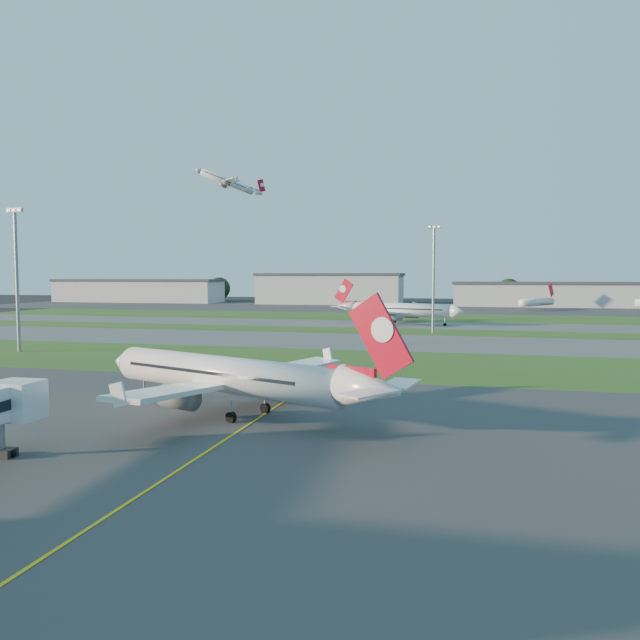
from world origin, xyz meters
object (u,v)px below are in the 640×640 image
(airliner_parked, at_px, (226,376))
(mini_jet_near, at_px, (537,302))
(light_mast_west, at_px, (17,270))
(light_mast_centre, at_px, (434,271))
(airliner_taxiing, at_px, (401,310))

(airliner_parked, bearing_deg, mini_jet_near, 98.72)
(light_mast_west, xyz_separation_m, light_mast_centre, (70.00, 56.00, 0.00))
(airliner_parked, bearing_deg, light_mast_west, 167.11)
(airliner_taxiing, distance_m, light_mast_centre, 30.12)
(airliner_parked, distance_m, light_mast_west, 69.04)
(mini_jet_near, bearing_deg, light_mast_centre, -165.78)
(airliner_taxiing, bearing_deg, light_mast_centre, 130.55)
(airliner_parked, relative_size, light_mast_centre, 1.29)
(light_mast_centre, bearing_deg, airliner_taxiing, 112.74)
(light_mast_west, bearing_deg, airliner_taxiing, 54.19)
(airliner_taxiing, distance_m, mini_jet_near, 99.40)
(light_mast_centre, bearing_deg, airliner_parked, -98.29)
(airliner_taxiing, relative_size, light_mast_centre, 1.39)
(airliner_taxiing, bearing_deg, airliner_parked, 106.43)
(airliner_taxiing, distance_m, light_mast_west, 101.62)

